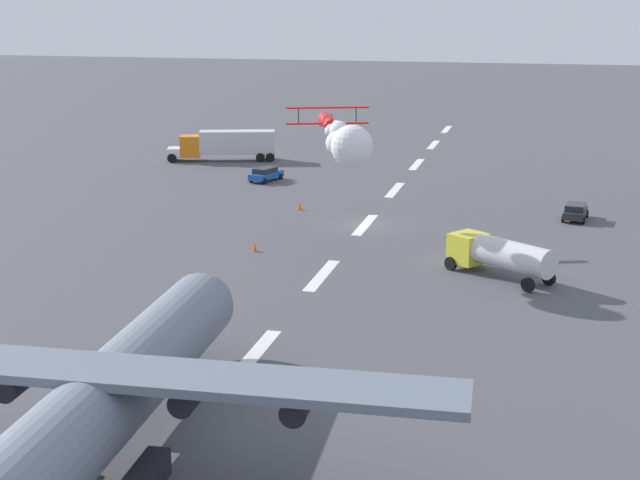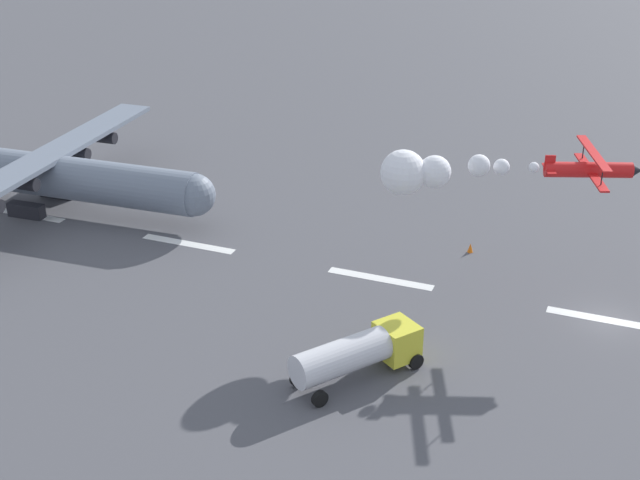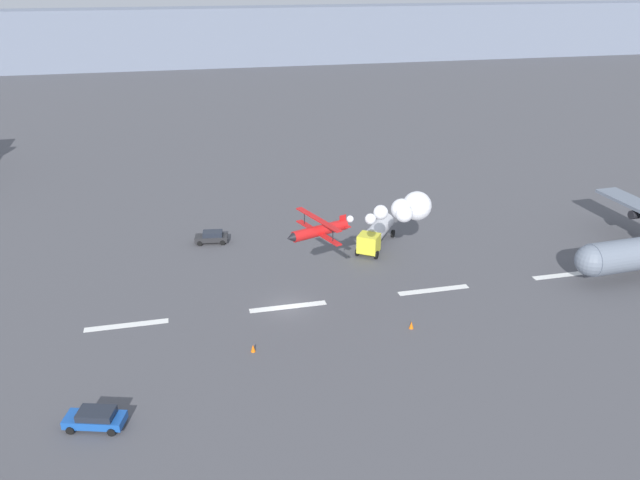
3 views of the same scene
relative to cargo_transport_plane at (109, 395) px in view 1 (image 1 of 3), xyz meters
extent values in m
plane|color=#4C4C51|center=(-45.70, 2.08, -3.20)|extent=(440.00, 440.00, 0.00)
cube|color=white|center=(-109.97, 2.08, -3.20)|extent=(8.00, 0.90, 0.01)
cube|color=white|center=(-93.90, 2.08, -3.20)|extent=(8.00, 0.90, 0.01)
cube|color=white|center=(-77.83, 2.08, -3.20)|extent=(8.00, 0.90, 0.01)
cube|color=white|center=(-61.77, 2.08, -3.20)|extent=(8.00, 0.90, 0.01)
cube|color=white|center=(-45.70, 2.08, -3.20)|extent=(8.00, 0.90, 0.01)
cube|color=white|center=(-29.63, 2.08, -3.20)|extent=(8.00, 0.90, 0.01)
cube|color=white|center=(-13.57, 2.08, -3.20)|extent=(8.00, 0.90, 0.01)
cylinder|color=slate|center=(0.98, 0.05, -0.17)|extent=(27.73, 5.13, 3.67)
sphere|color=slate|center=(-12.78, -0.68, -0.17)|extent=(3.49, 3.49, 3.49)
cube|color=slate|center=(0.98, 0.05, 1.49)|extent=(4.82, 30.72, 0.40)
cylinder|color=black|center=(0.14, 8.43, 0.59)|extent=(2.45, 1.23, 1.10)
cylinder|color=black|center=(0.38, 3.85, 0.59)|extent=(2.45, 1.23, 1.10)
cylinder|color=black|center=(0.79, -3.79, 0.59)|extent=(2.45, 1.23, 1.10)
cube|color=black|center=(2.11, -2.23, -2.60)|extent=(3.25, 1.17, 1.20)
cube|color=black|center=(1.86, 2.44, -2.60)|extent=(3.25, 1.17, 1.20)
cylinder|color=red|center=(-42.96, -0.72, 6.25)|extent=(5.78, 2.94, 1.04)
cube|color=red|center=(-43.15, -0.79, 6.10)|extent=(2.96, 6.81, 0.12)
cube|color=red|center=(-43.15, -0.79, 7.43)|extent=(2.96, 6.81, 0.12)
cylinder|color=black|center=(-42.31, -3.10, 6.76)|extent=(0.08, 0.08, 1.33)
cylinder|color=black|center=(-43.98, 1.52, 6.76)|extent=(0.08, 0.08, 1.33)
cube|color=red|center=(-40.51, 0.16, 6.70)|extent=(0.69, 0.33, 1.10)
cube|color=red|center=(-40.51, 0.16, 6.30)|extent=(1.24, 2.08, 0.08)
cone|color=black|center=(-46.00, -1.82, 6.25)|extent=(0.96, 1.07, 0.89)
sphere|color=white|center=(-39.60, 0.82, 6.50)|extent=(0.70, 0.70, 0.70)
sphere|color=white|center=(-37.48, 0.93, 6.27)|extent=(1.10, 1.10, 1.10)
sphere|color=white|center=(-36.14, 1.83, 6.51)|extent=(1.48, 1.48, 1.48)
sphere|color=white|center=(-33.46, 2.35, 5.95)|extent=(1.83, 1.83, 1.83)
sphere|color=white|center=(-33.46, 3.11, 6.14)|extent=(2.21, 2.21, 2.21)
sphere|color=white|center=(-31.50, 3.83, 6.07)|extent=(3.07, 3.07, 3.07)
cube|color=silver|center=(-73.02, -27.46, -2.10)|extent=(2.85, 2.25, 1.10)
cube|color=orange|center=(-73.60, -25.54, -1.35)|extent=(3.09, 3.02, 2.60)
cube|color=silver|center=(-75.27, -19.96, -0.90)|extent=(5.06, 9.58, 2.80)
cylinder|color=black|center=(-71.77, -27.29, -2.65)|extent=(0.65, 1.15, 1.10)
cylinder|color=black|center=(-74.89, -16.90, -2.65)|extent=(0.65, 1.15, 1.10)
cylinder|color=black|center=(-75.24, -15.75, -2.65)|extent=(0.65, 1.15, 1.10)
cylinder|color=black|center=(-74.16, -28.01, -2.65)|extent=(0.65, 1.15, 1.10)
cylinder|color=black|center=(-77.28, -17.62, -2.65)|extent=(0.65, 1.15, 1.10)
cylinder|color=black|center=(-77.63, -16.47, -2.65)|extent=(0.65, 1.15, 1.10)
cube|color=yellow|center=(-33.92, 12.20, -1.60)|extent=(3.23, 3.18, 2.20)
cylinder|color=silver|center=(-31.51, 15.60, -1.35)|extent=(5.26, 6.21, 2.10)
cylinder|color=black|center=(-33.29, 11.02, -2.70)|extent=(0.84, 1.00, 1.00)
cylinder|color=black|center=(-29.22, 16.75, -2.70)|extent=(0.84, 1.00, 1.00)
cylinder|color=black|center=(-35.25, 12.41, -2.70)|extent=(0.84, 1.00, 1.00)
cylinder|color=black|center=(-31.18, 18.14, -2.70)|extent=(0.84, 1.00, 1.00)
cube|color=#194CA5|center=(-63.28, -12.57, -2.56)|extent=(4.83, 3.01, 0.65)
cube|color=#1E232D|center=(-63.09, -12.63, -1.96)|extent=(3.06, 2.36, 0.55)
cylinder|color=black|center=(-65.05, -12.99, -2.88)|extent=(0.68, 0.39, 0.64)
cylinder|color=black|center=(-62.03, -13.88, -2.88)|extent=(0.68, 0.39, 0.64)
cylinder|color=black|center=(-64.54, -11.26, -2.88)|extent=(0.68, 0.39, 0.64)
cylinder|color=black|center=(-61.51, -12.16, -2.88)|extent=(0.68, 0.39, 0.64)
cube|color=#262628|center=(-52.25, 20.28, -2.56)|extent=(4.26, 2.32, 0.65)
cube|color=#1E232D|center=(-52.05, 20.25, -1.96)|extent=(2.64, 1.97, 0.55)
cylinder|color=black|center=(-53.78, 19.57, -2.88)|extent=(0.66, 0.30, 0.64)
cylinder|color=black|center=(-50.96, 19.20, -2.88)|extent=(0.66, 0.30, 0.64)
cylinder|color=black|center=(-53.54, 21.36, -2.88)|extent=(0.66, 0.30, 0.64)
cylinder|color=black|center=(-50.72, 20.98, -2.88)|extent=(0.66, 0.30, 0.64)
cone|color=orange|center=(-50.26, -5.22, -2.83)|extent=(0.44, 0.44, 0.75)
cone|color=orange|center=(-34.79, -4.72, -2.83)|extent=(0.44, 0.44, 0.75)
camera|label=1|loc=(33.40, 17.59, 16.35)|focal=52.24mm
camera|label=2|loc=(-46.25, 56.31, 27.05)|focal=48.91mm
camera|label=3|loc=(-55.10, -53.14, 29.04)|focal=34.92mm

